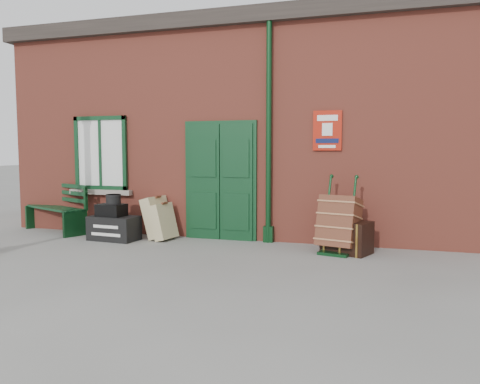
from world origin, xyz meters
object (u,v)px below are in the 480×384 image
at_px(bench, 58,207).
at_px(dark_trunk, 347,237).
at_px(houdini_trunk, 114,228).
at_px(porter_trolley, 339,224).

relative_size(bench, dark_trunk, 2.34).
relative_size(houdini_trunk, dark_trunk, 1.23).
bearing_deg(dark_trunk, porter_trolley, -142.72).
distance_m(bench, dark_trunk, 5.99).
height_order(houdini_trunk, dark_trunk, dark_trunk).
xyz_separation_m(houdini_trunk, dark_trunk, (4.32, 0.12, 0.04)).
height_order(bench, dark_trunk, bench).
bearing_deg(houdini_trunk, dark_trunk, 6.43).
relative_size(houdini_trunk, porter_trolley, 0.72).
height_order(bench, houdini_trunk, bench).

